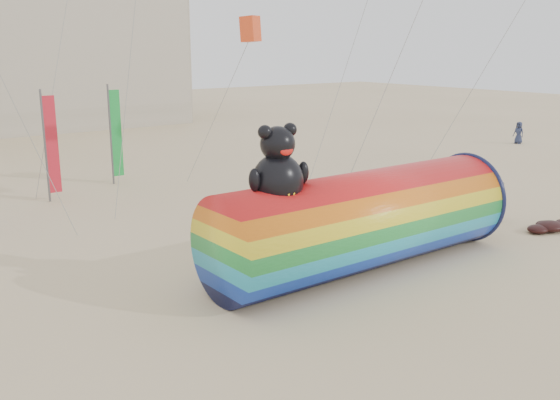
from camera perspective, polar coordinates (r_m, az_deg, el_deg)
ground at (r=18.81m, az=1.54°, el=-8.22°), size 160.00×160.00×0.00m
windsock_assembly at (r=20.34m, az=7.60°, el=-1.64°), size 10.97×3.34×5.06m
kite_handler at (r=27.32m, az=19.32°, el=-0.12°), size 0.72×0.69×1.67m
fabric_bundle at (r=26.88m, az=23.61°, el=-2.19°), size 2.62×1.35×0.41m
festival_banners at (r=30.95m, az=-20.45°, el=4.78°), size 8.49×3.01×5.20m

